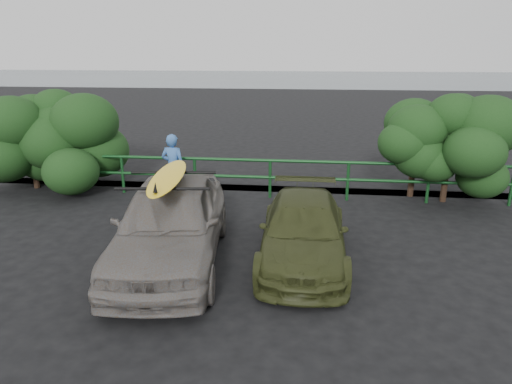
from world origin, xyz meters
TOP-DOWN VIEW (x-y plane):
  - ground at (0.00, 0.00)m, footprint 80.00×80.00m
  - ocean at (0.00, 60.00)m, footprint 200.00×200.00m
  - guardrail at (0.00, 5.00)m, footprint 14.00×0.08m
  - shrub_left at (-4.80, 5.40)m, footprint 3.20×2.40m
  - shrub_right at (5.00, 5.50)m, footprint 3.20×2.40m
  - sedan at (-0.47, 1.01)m, footprint 2.30×4.66m
  - olive_vehicle at (1.91, 1.42)m, footprint 1.57×3.83m
  - man at (-1.47, 4.63)m, footprint 0.67×0.49m
  - roof_rack at (-0.47, 1.01)m, footprint 1.68×1.27m
  - surfboard at (-0.47, 1.01)m, footprint 0.79×2.53m

SIDE VIEW (x-z plane):
  - ground at x=0.00m, z-range 0.00..0.00m
  - ocean at x=0.00m, z-range 0.00..0.00m
  - guardrail at x=0.00m, z-range 0.00..1.04m
  - olive_vehicle at x=1.91m, z-range 0.00..1.11m
  - sedan at x=-0.47m, z-range 0.00..1.53m
  - man at x=-1.47m, z-range 0.00..1.71m
  - shrub_left at x=-4.80m, z-range 0.00..2.51m
  - shrub_right at x=5.00m, z-range 0.00..2.57m
  - roof_rack at x=-0.47m, z-range 1.53..1.58m
  - surfboard at x=-0.47m, z-range 1.58..1.66m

